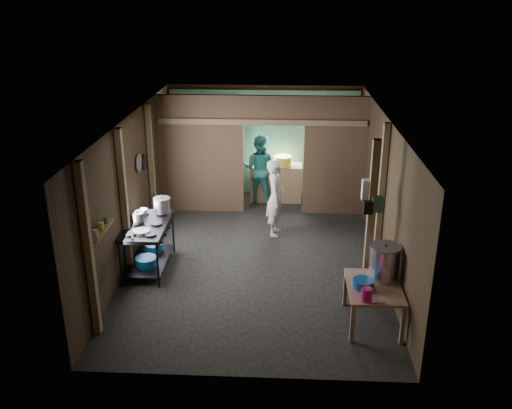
# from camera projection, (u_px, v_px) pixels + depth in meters

# --- Properties ---
(floor) EXTENTS (4.50, 7.00, 0.00)m
(floor) POSITION_uv_depth(u_px,v_px,m) (257.00, 255.00, 10.39)
(floor) COLOR black
(floor) RESTS_ON ground
(ceiling) EXTENTS (4.50, 7.00, 0.00)m
(ceiling) POSITION_uv_depth(u_px,v_px,m) (257.00, 119.00, 9.44)
(ceiling) COLOR #312D28
(ceiling) RESTS_ON ground
(wall_back) EXTENTS (4.50, 0.00, 2.60)m
(wall_back) POSITION_uv_depth(u_px,v_px,m) (264.00, 140.00, 13.17)
(wall_back) COLOR #443621
(wall_back) RESTS_ON ground
(wall_front) EXTENTS (4.50, 0.00, 2.60)m
(wall_front) POSITION_uv_depth(u_px,v_px,m) (242.00, 289.00, 6.66)
(wall_front) COLOR #443621
(wall_front) RESTS_ON ground
(wall_left) EXTENTS (0.00, 7.00, 2.60)m
(wall_left) POSITION_uv_depth(u_px,v_px,m) (133.00, 188.00, 10.03)
(wall_left) COLOR #443621
(wall_left) RESTS_ON ground
(wall_right) EXTENTS (0.00, 7.00, 2.60)m
(wall_right) POSITION_uv_depth(u_px,v_px,m) (383.00, 192.00, 9.81)
(wall_right) COLOR #443621
(wall_right) RESTS_ON ground
(partition_left) EXTENTS (1.85, 0.10, 2.60)m
(partition_left) POSITION_uv_depth(u_px,v_px,m) (201.00, 155.00, 12.03)
(partition_left) COLOR brown
(partition_left) RESTS_ON floor
(partition_right) EXTENTS (1.35, 0.10, 2.60)m
(partition_right) POSITION_uv_depth(u_px,v_px,m) (335.00, 157.00, 11.89)
(partition_right) COLOR brown
(partition_right) RESTS_ON floor
(partition_header) EXTENTS (1.30, 0.10, 0.60)m
(partition_header) POSITION_uv_depth(u_px,v_px,m) (274.00, 110.00, 11.59)
(partition_header) COLOR brown
(partition_header) RESTS_ON wall_back
(turquoise_panel) EXTENTS (4.40, 0.06, 2.50)m
(turquoise_panel) POSITION_uv_depth(u_px,v_px,m) (264.00, 143.00, 13.13)
(turquoise_panel) COLOR #62B2A4
(turquoise_panel) RESTS_ON wall_back
(back_counter) EXTENTS (1.20, 0.50, 0.85)m
(back_counter) POSITION_uv_depth(u_px,v_px,m) (276.00, 183.00, 12.96)
(back_counter) COLOR #97815C
(back_counter) RESTS_ON floor
(wall_clock) EXTENTS (0.20, 0.03, 0.20)m
(wall_clock) POSITION_uv_depth(u_px,v_px,m) (275.00, 116.00, 12.85)
(wall_clock) COLOR silver
(wall_clock) RESTS_ON wall_back
(post_left_a) EXTENTS (0.10, 0.12, 2.60)m
(post_left_a) POSITION_uv_depth(u_px,v_px,m) (89.00, 251.00, 7.61)
(post_left_a) COLOR #97815C
(post_left_a) RESTS_ON floor
(post_left_b) EXTENTS (0.10, 0.12, 2.60)m
(post_left_b) POSITION_uv_depth(u_px,v_px,m) (125.00, 204.00, 9.28)
(post_left_b) COLOR #97815C
(post_left_b) RESTS_ON floor
(post_left_c) EXTENTS (0.10, 0.12, 2.60)m
(post_left_c) POSITION_uv_depth(u_px,v_px,m) (152.00, 168.00, 11.14)
(post_left_c) COLOR #97815C
(post_left_c) RESTS_ON floor
(post_right) EXTENTS (0.10, 0.12, 2.60)m
(post_right) POSITION_uv_depth(u_px,v_px,m) (381.00, 196.00, 9.62)
(post_right) COLOR #97815C
(post_right) RESTS_ON floor
(post_free) EXTENTS (0.12, 0.12, 2.60)m
(post_free) POSITION_uv_depth(u_px,v_px,m) (371.00, 221.00, 8.62)
(post_free) COLOR #97815C
(post_free) RESTS_ON floor
(cross_beam) EXTENTS (4.40, 0.12, 0.12)m
(cross_beam) POSITION_uv_depth(u_px,v_px,m) (262.00, 122.00, 11.64)
(cross_beam) COLOR #97815C
(cross_beam) RESTS_ON wall_left
(pan_lid_big) EXTENTS (0.03, 0.34, 0.34)m
(pan_lid_big) POSITION_uv_depth(u_px,v_px,m) (139.00, 163.00, 10.27)
(pan_lid_big) COLOR gray
(pan_lid_big) RESTS_ON wall_left
(pan_lid_small) EXTENTS (0.03, 0.30, 0.30)m
(pan_lid_small) POSITION_uv_depth(u_px,v_px,m) (145.00, 162.00, 10.68)
(pan_lid_small) COLOR black
(pan_lid_small) RESTS_ON wall_left
(wall_shelf) EXTENTS (0.14, 0.80, 0.03)m
(wall_shelf) POSITION_uv_depth(u_px,v_px,m) (101.00, 230.00, 8.03)
(wall_shelf) COLOR #97815C
(wall_shelf) RESTS_ON wall_left
(jar_white) EXTENTS (0.07, 0.07, 0.10)m
(jar_white) POSITION_uv_depth(u_px,v_px,m) (95.00, 233.00, 7.78)
(jar_white) COLOR silver
(jar_white) RESTS_ON wall_shelf
(jar_yellow) EXTENTS (0.08, 0.08, 0.10)m
(jar_yellow) POSITION_uv_depth(u_px,v_px,m) (101.00, 226.00, 8.01)
(jar_yellow) COLOR yellow
(jar_yellow) RESTS_ON wall_shelf
(jar_green) EXTENTS (0.06, 0.06, 0.10)m
(jar_green) POSITION_uv_depth(u_px,v_px,m) (106.00, 220.00, 8.21)
(jar_green) COLOR #346741
(jar_green) RESTS_ON wall_shelf
(bag_white) EXTENTS (0.22, 0.15, 0.32)m
(bag_white) POSITION_uv_depth(u_px,v_px,m) (369.00, 190.00, 8.52)
(bag_white) COLOR silver
(bag_white) RESTS_ON post_free
(bag_green) EXTENTS (0.16, 0.12, 0.24)m
(bag_green) POSITION_uv_depth(u_px,v_px,m) (377.00, 204.00, 8.45)
(bag_green) COLOR #346741
(bag_green) RESTS_ON post_free
(bag_black) EXTENTS (0.14, 0.10, 0.20)m
(bag_black) POSITION_uv_depth(u_px,v_px,m) (368.00, 207.00, 8.46)
(bag_black) COLOR black
(bag_black) RESTS_ON post_free
(gas_range) EXTENTS (0.74, 1.45, 0.85)m
(gas_range) POSITION_uv_depth(u_px,v_px,m) (148.00, 247.00, 9.75)
(gas_range) COLOR black
(gas_range) RESTS_ON floor
(prep_table) EXTENTS (0.77, 1.07, 0.63)m
(prep_table) POSITION_uv_depth(u_px,v_px,m) (373.00, 305.00, 8.18)
(prep_table) COLOR tan
(prep_table) RESTS_ON floor
(stove_pot_large) EXTENTS (0.32, 0.32, 0.31)m
(stove_pot_large) POSITION_uv_depth(u_px,v_px,m) (162.00, 206.00, 10.03)
(stove_pot_large) COLOR silver
(stove_pot_large) RESTS_ON gas_range
(stove_pot_med) EXTENTS (0.30, 0.30, 0.21)m
(stove_pot_med) POSITION_uv_depth(u_px,v_px,m) (138.00, 218.00, 9.64)
(stove_pot_med) COLOR silver
(stove_pot_med) RESTS_ON gas_range
(stove_saucepan) EXTENTS (0.19, 0.19, 0.11)m
(stove_saucepan) POSITION_uv_depth(u_px,v_px,m) (143.00, 212.00, 9.99)
(stove_saucepan) COLOR silver
(stove_saucepan) RESTS_ON gas_range
(frying_pan) EXTENTS (0.46, 0.58, 0.07)m
(frying_pan) POSITION_uv_depth(u_px,v_px,m) (142.00, 231.00, 9.26)
(frying_pan) COLOR gray
(frying_pan) RESTS_ON gas_range
(blue_tub_front) EXTENTS (0.38, 0.38, 0.15)m
(blue_tub_front) POSITION_uv_depth(u_px,v_px,m) (146.00, 261.00, 9.62)
(blue_tub_front) COLOR #125294
(blue_tub_front) RESTS_ON gas_range
(blue_tub_back) EXTENTS (0.33, 0.33, 0.13)m
(blue_tub_back) POSITION_uv_depth(u_px,v_px,m) (154.00, 247.00, 10.17)
(blue_tub_back) COLOR #125294
(blue_tub_back) RESTS_ON gas_range
(stock_pot) EXTENTS (0.50, 0.50, 0.54)m
(stock_pot) POSITION_uv_depth(u_px,v_px,m) (384.00, 262.00, 8.21)
(stock_pot) COLOR silver
(stock_pot) RESTS_ON prep_table
(wash_basin) EXTENTS (0.36, 0.36, 0.12)m
(wash_basin) POSITION_uv_depth(u_px,v_px,m) (363.00, 283.00, 8.02)
(wash_basin) COLOR #125294
(wash_basin) RESTS_ON prep_table
(pink_bucket) EXTENTS (0.20, 0.20, 0.19)m
(pink_bucket) POSITION_uv_depth(u_px,v_px,m) (367.00, 294.00, 7.66)
(pink_bucket) COLOR #B7166E
(pink_bucket) RESTS_ON prep_table
(knife) EXTENTS (0.30, 0.09, 0.01)m
(knife) POSITION_uv_depth(u_px,v_px,m) (374.00, 302.00, 7.64)
(knife) COLOR silver
(knife) RESTS_ON prep_table
(yellow_tub) EXTENTS (0.39, 0.39, 0.22)m
(yellow_tub) POSITION_uv_depth(u_px,v_px,m) (283.00, 161.00, 12.76)
(yellow_tub) COLOR yellow
(yellow_tub) RESTS_ON back_counter
(red_cup) EXTENTS (0.12, 0.12, 0.14)m
(red_cup) POSITION_uv_depth(u_px,v_px,m) (262.00, 162.00, 12.80)
(red_cup) COLOR maroon
(red_cup) RESTS_ON back_counter
(cook) EXTENTS (0.41, 0.59, 1.56)m
(cook) POSITION_uv_depth(u_px,v_px,m) (276.00, 198.00, 11.02)
(cook) COLOR white
(cook) RESTS_ON floor
(worker_back) EXTENTS (0.90, 0.77, 1.60)m
(worker_back) POSITION_uv_depth(u_px,v_px,m) (259.00, 168.00, 12.74)
(worker_back) COLOR teal
(worker_back) RESTS_ON floor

